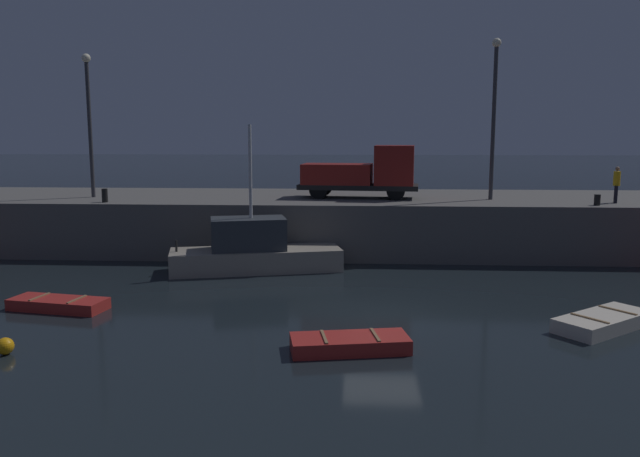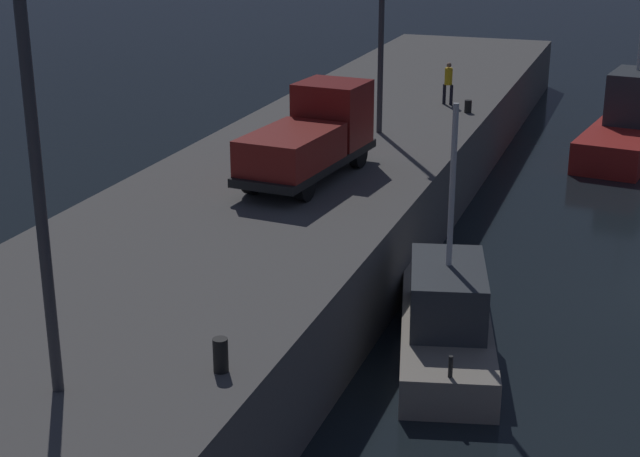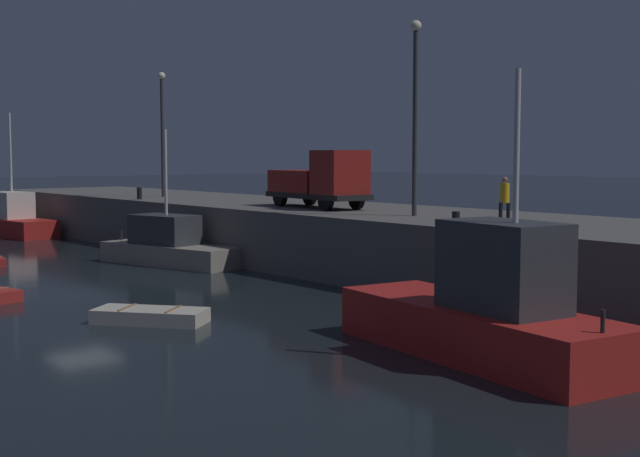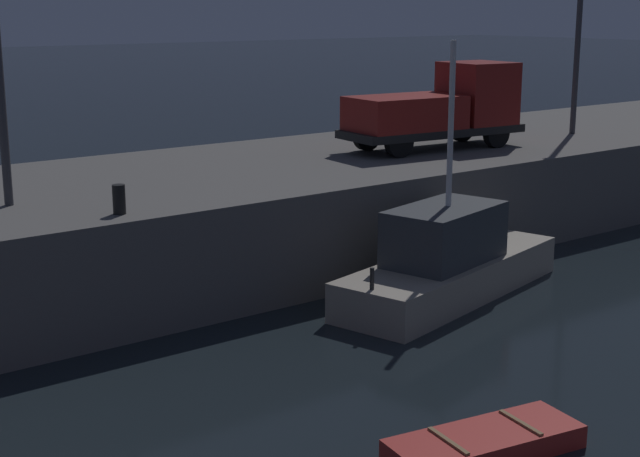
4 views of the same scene
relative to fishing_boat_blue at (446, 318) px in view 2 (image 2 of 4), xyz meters
The scene contains 9 objects.
pier_quay 8.13m from the fishing_boat_blue, 49.09° to the left, with size 61.63×8.81×2.68m.
fishing_boat_blue is the anchor object (origin of this frame).
fishing_boat_white 21.85m from the fishing_boat_blue, ahead, with size 8.95×3.97×7.18m.
lamp_post_west 12.01m from the fishing_boat_blue, 151.43° to the left, with size 0.44×0.44×7.20m.
lamp_post_east 13.74m from the fishing_boat_blue, 24.02° to the left, with size 0.44×0.44×7.79m.
utility_truck 7.80m from the fishing_boat_blue, 47.35° to the left, with size 6.19×2.60×2.66m.
dockworker 17.30m from the fishing_boat_blue, 12.38° to the left, with size 0.39×0.44×1.71m.
bollard_west 15.78m from the fishing_boat_blue, ahead, with size 0.28×0.28×0.50m, color black.
bollard_central 8.25m from the fishing_boat_blue, 161.14° to the left, with size 0.28×0.28×0.65m, color black.
Camera 2 is at (-27.10, 2.35, 10.90)m, focal length 54.39 mm.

